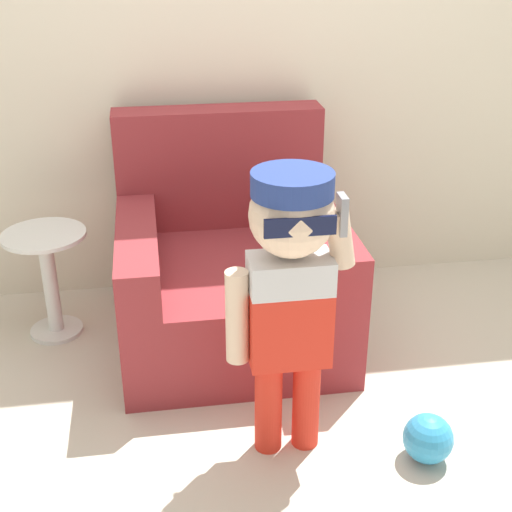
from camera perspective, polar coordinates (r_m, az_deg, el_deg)
ground_plane at (r=3.25m, az=0.76°, el=-7.62°), size 10.00×10.00×0.00m
wall_back at (r=3.50m, az=-1.28°, el=17.72°), size 10.00×0.05×2.60m
armchair at (r=3.27m, az=-2.17°, el=-0.96°), size 0.98×1.03×0.97m
person_child at (r=2.36m, az=2.70°, el=-1.50°), size 0.44×0.33×1.07m
side_table at (r=3.38m, az=-16.23°, el=-1.39°), size 0.37×0.37×0.51m
toy_ball at (r=2.71m, az=13.61°, el=-14.00°), size 0.18×0.18×0.18m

